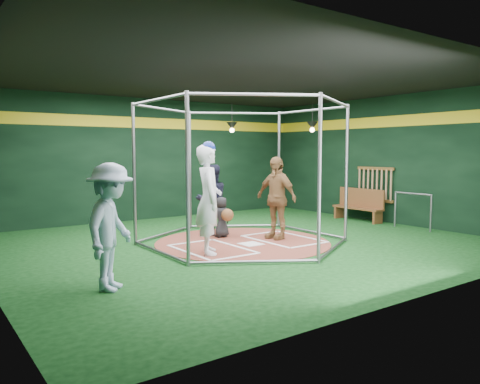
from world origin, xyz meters
TOP-DOWN VIEW (x-y plane):
  - room_shell at (0.00, 0.01)m, footprint 10.10×9.10m
  - clay_disc at (0.00, 0.00)m, footprint 3.80×3.80m
  - home_plate at (0.00, -0.30)m, footprint 0.43×0.43m
  - batter_box_left at (-0.95, -0.25)m, footprint 1.17×1.77m
  - batter_box_right at (0.95, -0.25)m, footprint 1.17×1.77m
  - batting_cage at (-0.00, -0.00)m, footprint 4.05×4.67m
  - bat_rack at (4.93, 0.40)m, footprint 0.07×1.25m
  - pendant_lamp_near at (2.20, 3.60)m, footprint 0.34×0.34m
  - pendant_lamp_far at (4.00, 2.00)m, footprint 0.34×0.34m
  - batter_figure at (-1.20, -0.54)m, footprint 0.78×0.90m
  - visitor_leopard at (0.87, -0.09)m, footprint 0.63×1.15m
  - catcher_figure at (-0.04, 0.74)m, footprint 0.46×0.54m
  - umpire at (-0.04, 1.18)m, footprint 0.88×0.72m
  - bystander_blue at (-3.56, -1.73)m, footprint 1.29×1.33m
  - dugout_bench at (4.62, 0.69)m, footprint 0.37×1.58m
  - steel_railing at (4.55, -1.09)m, footprint 0.05×1.08m

SIDE VIEW (x-z plane):
  - clay_disc at x=0.00m, z-range 0.00..0.01m
  - batter_box_left at x=-0.95m, z-range 0.01..0.02m
  - batter_box_right at x=0.95m, z-range 0.01..0.02m
  - home_plate at x=0.00m, z-range 0.01..0.02m
  - dugout_bench at x=4.62m, z-range 0.01..0.93m
  - catcher_figure at x=-0.04m, z-range 0.02..0.95m
  - steel_railing at x=4.55m, z-range 0.16..1.09m
  - umpire at x=-0.04m, z-range 0.01..1.67m
  - bystander_blue at x=-3.56m, z-range 0.00..1.82m
  - visitor_leopard at x=0.87m, z-range 0.01..1.87m
  - bat_rack at x=4.93m, z-range 0.56..1.54m
  - batter_figure at x=-1.20m, z-range 0.00..2.16m
  - batting_cage at x=0.00m, z-range 0.00..3.00m
  - room_shell at x=0.00m, z-range -0.01..3.52m
  - pendant_lamp_near at x=2.20m, z-range 2.29..3.19m
  - pendant_lamp_far at x=4.00m, z-range 2.29..3.19m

